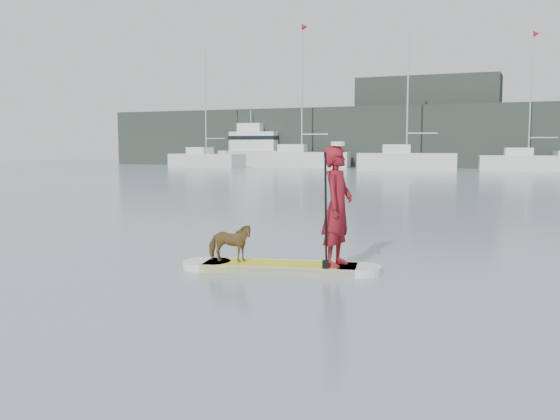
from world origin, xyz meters
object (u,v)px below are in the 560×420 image
at_px(sailboat_d, 527,161).
at_px(motor_yacht_b, 259,150).
at_px(paddleboard, 280,267).
at_px(sailboat_a, 206,159).
at_px(sailboat_b, 301,158).
at_px(sailboat_c, 406,160).
at_px(paddler, 337,206).
at_px(dog, 230,243).

bearing_deg(sailboat_d, motor_yacht_b, 163.90).
xyz_separation_m(paddleboard, sailboat_a, (-26.56, 44.18, 0.72)).
height_order(sailboat_b, motor_yacht_b, sailboat_b).
relative_size(sailboat_a, sailboat_b, 0.81).
bearing_deg(sailboat_c, paddler, -90.16).
bearing_deg(motor_yacht_b, sailboat_c, -26.25).
distance_m(paddler, dog, 1.89).
relative_size(paddleboard, sailboat_a, 0.29).
relative_size(sailboat_d, motor_yacht_b, 1.25).
relative_size(paddler, sailboat_c, 0.16).
distance_m(sailboat_c, sailboat_d, 9.93).
bearing_deg(paddleboard, sailboat_d, 74.44).
height_order(sailboat_d, motor_yacht_b, sailboat_d).
relative_size(paddleboard, dog, 4.32).
bearing_deg(paddleboard, sailboat_c, 86.70).
distance_m(sailboat_d, motor_yacht_b, 26.58).
bearing_deg(sailboat_b, dog, -79.63).
distance_m(paddler, motor_yacht_b, 55.81).
distance_m(paddler, sailboat_c, 44.57).
xyz_separation_m(paddleboard, sailboat_d, (2.66, 46.49, 0.76)).
bearing_deg(dog, paddler, -92.49).
relative_size(dog, sailboat_d, 0.07).
height_order(dog, motor_yacht_b, motor_yacht_b).
height_order(paddler, sailboat_a, sailboat_a).
xyz_separation_m(paddler, sailboat_c, (-7.87, 43.87, -0.20)).
height_order(paddleboard, motor_yacht_b, motor_yacht_b).
bearing_deg(paddler, dog, 103.92).
xyz_separation_m(dog, sailboat_a, (-25.73, 44.36, 0.34)).
bearing_deg(motor_yacht_b, dog, -71.38).
distance_m(paddleboard, dog, 0.93).
relative_size(paddleboard, paddler, 1.69).
height_order(sailboat_c, motor_yacht_b, sailboat_c).
height_order(sailboat_a, sailboat_b, sailboat_b).
height_order(paddleboard, sailboat_a, sailboat_a).
bearing_deg(motor_yacht_b, sailboat_d, -13.97).
xyz_separation_m(paddleboard, sailboat_c, (-6.96, 44.07, 0.81)).
distance_m(paddleboard, sailboat_b, 51.13).
xyz_separation_m(sailboat_a, sailboat_c, (19.59, -0.11, 0.09)).
height_order(dog, sailboat_c, sailboat_c).
bearing_deg(sailboat_a, paddler, -50.54).
height_order(paddler, sailboat_c, sailboat_c).
bearing_deg(sailboat_b, paddler, -77.66).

